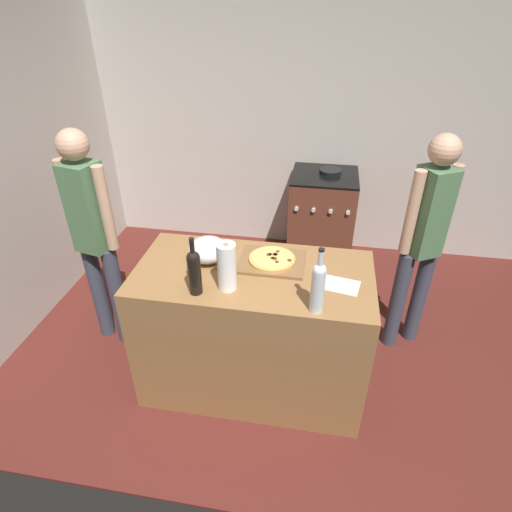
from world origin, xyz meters
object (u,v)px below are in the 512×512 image
at_px(paper_towel_roll, 227,267).
at_px(wine_bottle_amber, 318,285).
at_px(mixing_bowl, 208,250).
at_px(wine_bottle_dark, 194,270).
at_px(person_in_red, 423,237).
at_px(stove, 321,220).
at_px(pizza, 272,259).
at_px(person_in_stripes, 93,231).

bearing_deg(paper_towel_roll, wine_bottle_amber, -12.79).
height_order(mixing_bowl, wine_bottle_dark, wine_bottle_dark).
bearing_deg(wine_bottle_dark, person_in_red, 32.11).
bearing_deg(stove, wine_bottle_amber, -89.66).
bearing_deg(stove, mixing_bowl, -113.16).
relative_size(pizza, paper_towel_roll, 1.00).
height_order(mixing_bowl, person_in_red, person_in_red).
relative_size(pizza, person_in_red, 0.17).
bearing_deg(pizza, person_in_stripes, 173.36).
bearing_deg(person_in_red, pizza, -153.66).
distance_m(mixing_bowl, wine_bottle_dark, 0.34).
xyz_separation_m(stove, person_in_stripes, (-1.55, -1.40, 0.49)).
bearing_deg(paper_towel_roll, mixing_bowl, 125.15).
bearing_deg(wine_bottle_dark, stove, 71.00).
height_order(paper_towel_roll, wine_bottle_dark, wine_bottle_dark).
height_order(pizza, stove, pizza).
xyz_separation_m(wine_bottle_amber, person_in_stripes, (-1.56, 0.56, -0.14)).
xyz_separation_m(paper_towel_roll, wine_bottle_amber, (0.51, -0.11, 0.02)).
bearing_deg(pizza, person_in_red, 26.34).
xyz_separation_m(wine_bottle_dark, stove, (0.66, 1.91, -0.62)).
bearing_deg(wine_bottle_dark, pizza, 44.11).
height_order(wine_bottle_amber, stove, wine_bottle_amber).
relative_size(mixing_bowl, wine_bottle_dark, 0.71).
height_order(mixing_bowl, wine_bottle_amber, wine_bottle_amber).
relative_size(mixing_bowl, paper_towel_roll, 0.85).
bearing_deg(wine_bottle_amber, wine_bottle_dark, 176.25).
relative_size(wine_bottle_dark, stove, 0.36).
height_order(wine_bottle_amber, person_in_stripes, person_in_stripes).
relative_size(wine_bottle_amber, person_in_stripes, 0.23).
distance_m(wine_bottle_dark, stove, 2.12).
relative_size(mixing_bowl, stove, 0.25).
height_order(paper_towel_roll, person_in_stripes, person_in_stripes).
bearing_deg(person_in_stripes, person_in_red, 8.51).
xyz_separation_m(pizza, mixing_bowl, (-0.40, -0.04, 0.05)).
height_order(pizza, paper_towel_roll, paper_towel_roll).
height_order(paper_towel_roll, wine_bottle_amber, wine_bottle_amber).
distance_m(mixing_bowl, wine_bottle_amber, 0.79).
bearing_deg(person_in_stripes, pizza, -6.64).
relative_size(pizza, person_in_stripes, 0.17).
bearing_deg(paper_towel_roll, person_in_stripes, 157.18).
bearing_deg(pizza, wine_bottle_dark, -135.89).
distance_m(paper_towel_roll, stove, 2.00).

